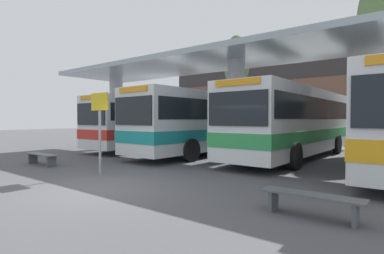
# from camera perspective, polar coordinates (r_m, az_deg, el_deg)

# --- Properties ---
(ground_plane) EXTENTS (100.00, 100.00, 0.00)m
(ground_plane) POSITION_cam_1_polar(r_m,az_deg,el_deg) (8.70, -17.22, -11.18)
(ground_plane) COLOR #4C4C51
(townhouse_backdrop) EXTENTS (40.00, 0.58, 8.13)m
(townhouse_backdrop) POSITION_cam_1_polar(r_m,az_deg,el_deg) (33.00, 25.62, 6.31)
(townhouse_backdrop) COLOR brown
(townhouse_backdrop) RESTS_ON ground_plane
(station_canopy) EXTENTS (22.72, 5.04, 4.91)m
(station_canopy) POSITION_cam_1_polar(r_m,az_deg,el_deg) (14.37, 8.42, 10.51)
(station_canopy) COLOR silver
(station_canopy) RESTS_ON ground_plane
(transit_bus_left_bay) EXTENTS (2.91, 11.87, 3.15)m
(transit_bus_left_bay) POSITION_cam_1_polar(r_m,az_deg,el_deg) (20.07, -4.68, 1.12)
(transit_bus_left_bay) COLOR silver
(transit_bus_left_bay) RESTS_ON ground_plane
(transit_bus_center_bay) EXTENTS (2.96, 11.85, 3.26)m
(transit_bus_center_bay) POSITION_cam_1_polar(r_m,az_deg,el_deg) (16.85, 4.40, 1.25)
(transit_bus_center_bay) COLOR silver
(transit_bus_center_bay) RESTS_ON ground_plane
(transit_bus_right_bay) EXTENTS (2.80, 11.45, 3.29)m
(transit_bus_right_bay) POSITION_cam_1_polar(r_m,az_deg,el_deg) (15.49, 19.01, 1.20)
(transit_bus_right_bay) COLOR silver
(transit_bus_right_bay) RESTS_ON ground_plane
(waiting_bench_near_pillar) EXTENTS (1.99, 0.44, 0.46)m
(waiting_bench_near_pillar) POSITION_cam_1_polar(r_m,az_deg,el_deg) (13.89, -26.70, -5.05)
(waiting_bench_near_pillar) COLOR #4C5156
(waiting_bench_near_pillar) RESTS_ON ground_plane
(waiting_bench_far_platform) EXTENTS (1.90, 0.44, 0.46)m
(waiting_bench_far_platform) POSITION_cam_1_polar(r_m,az_deg,el_deg) (6.36, 21.78, -12.73)
(waiting_bench_far_platform) COLOR #4C5156
(waiting_bench_far_platform) RESTS_ON ground_plane
(info_sign_platform) EXTENTS (0.90, 0.09, 2.80)m
(info_sign_platform) POSITION_cam_1_polar(r_m,az_deg,el_deg) (10.77, -17.17, 2.00)
(info_sign_platform) COLOR gray
(info_sign_platform) RESTS_ON ground_plane
(poplar_tree_behind_left) EXTENTS (2.73, 2.73, 11.12)m
(poplar_tree_behind_left) POSITION_cam_1_polar(r_m,az_deg,el_deg) (23.18, 32.33, 16.68)
(poplar_tree_behind_left) COLOR brown
(poplar_tree_behind_left) RESTS_ON ground_plane
(poplar_tree_behind_right) EXTENTS (2.12, 2.12, 8.95)m
(poplar_tree_behind_right) POSITION_cam_1_polar(r_m,az_deg,el_deg) (26.01, 8.47, 11.70)
(poplar_tree_behind_right) COLOR brown
(poplar_tree_behind_right) RESTS_ON ground_plane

